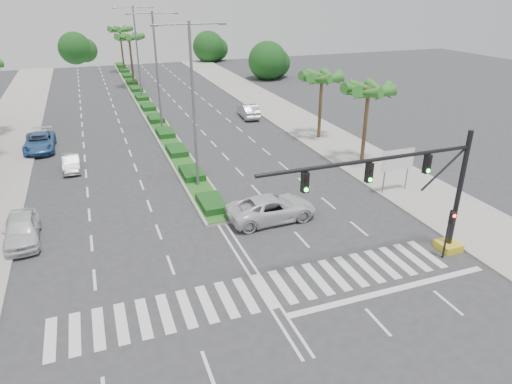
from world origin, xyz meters
The scene contains 20 objects.
ground centered at (0.00, 0.00, 0.00)m, with size 160.00×160.00×0.00m, color #333335.
footpath_right centered at (15.20, 20.00, 0.07)m, with size 6.00×120.00×0.15m, color gray.
median centered at (0.00, 45.00, 0.10)m, with size 2.20×75.00×0.20m, color gray.
median_grass centered at (0.00, 45.00, 0.22)m, with size 1.80×75.00×0.04m, color #275B1F.
signal_gantry centered at (9.27, 0.00, 3.46)m, with size 12.60×1.20×7.20m.
pedestrian_signal centered at (10.60, -0.68, 2.04)m, with size 0.28×0.36×3.00m.
direction_sign centered at (13.50, 7.99, 2.45)m, with size 2.70×0.11×3.40m.
palm_right_near centered at (14.50, 14.00, 6.20)m, with size 4.57×4.68×7.05m.
palm_right_far centered at (14.50, 22.00, 5.91)m, with size 4.57×4.68×6.75m.
palm_median_a centered at (0.00, 55.00, 7.17)m, with size 4.57×4.68×8.05m.
palm_median_b centered at (0.00, 70.00, 7.17)m, with size 4.57×4.68×8.05m.
streetlight_near centered at (0.00, 14.00, 6.81)m, with size 5.10×0.25×12.00m.
streetlight_mid centered at (0.00, 30.00, 6.81)m, with size 5.10×0.25×12.00m.
streetlight_far centered at (0.00, 46.00, 6.81)m, with size 5.10×0.25×12.00m.
car_parked_a centered at (-11.80, 9.67, 0.82)m, with size 1.95×4.83×1.65m, color silver.
car_parked_b centered at (-9.06, 21.31, 0.64)m, with size 1.36×3.91×1.29m, color #A09FA4.
car_parked_c centered at (-11.80, 27.77, 0.79)m, with size 2.63×5.70×1.58m, color #33609C.
car_parked_d centered at (-11.80, 28.61, 0.74)m, with size 2.07×5.09×1.48m, color white.
car_crossing centered at (3.28, 7.11, 0.82)m, with size 2.73×5.93×1.65m, color silver.
car_right centered at (10.58, 32.33, 0.81)m, with size 1.71×4.90×1.61m, color #AFB0B4.
Camera 1 is at (-7.00, -17.62, 13.92)m, focal length 32.00 mm.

